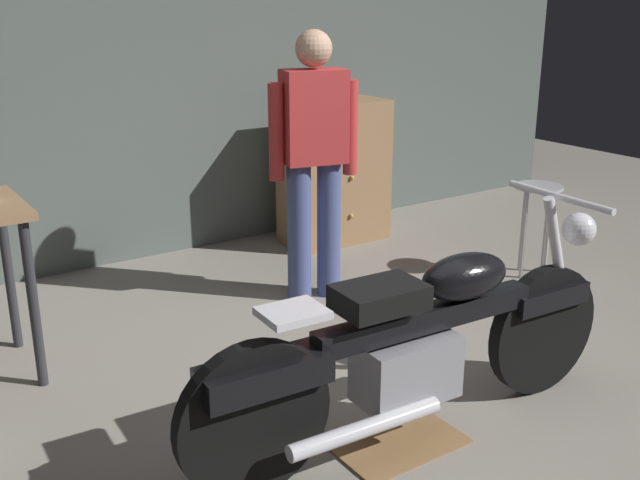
{
  "coord_description": "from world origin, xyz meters",
  "views": [
    {
      "loc": [
        -2.1,
        -2.35,
        1.85
      ],
      "look_at": [
        -0.04,
        0.7,
        0.65
      ],
      "focal_mm": 42.03,
      "sensor_mm": 36.0,
      "label": 1
    }
  ],
  "objects_px": {
    "shop_stool": "(537,206)",
    "wooden_dresser": "(334,172)",
    "motorcycle": "(420,341)",
    "person_standing": "(314,155)"
  },
  "relations": [
    {
      "from": "wooden_dresser",
      "to": "motorcycle",
      "type": "bearing_deg",
      "value": -117.52
    },
    {
      "from": "person_standing",
      "to": "shop_stool",
      "type": "bearing_deg",
      "value": 173.71
    },
    {
      "from": "motorcycle",
      "to": "shop_stool",
      "type": "bearing_deg",
      "value": 31.15
    },
    {
      "from": "motorcycle",
      "to": "person_standing",
      "type": "bearing_deg",
      "value": 74.96
    },
    {
      "from": "motorcycle",
      "to": "wooden_dresser",
      "type": "height_order",
      "value": "wooden_dresser"
    },
    {
      "from": "wooden_dresser",
      "to": "shop_stool",
      "type": "bearing_deg",
      "value": -64.03
    },
    {
      "from": "shop_stool",
      "to": "wooden_dresser",
      "type": "height_order",
      "value": "wooden_dresser"
    },
    {
      "from": "motorcycle",
      "to": "person_standing",
      "type": "relative_size",
      "value": 1.31
    },
    {
      "from": "shop_stool",
      "to": "person_standing",
      "type": "bearing_deg",
      "value": 160.39
    },
    {
      "from": "person_standing",
      "to": "shop_stool",
      "type": "distance_m",
      "value": 1.62
    }
  ]
}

